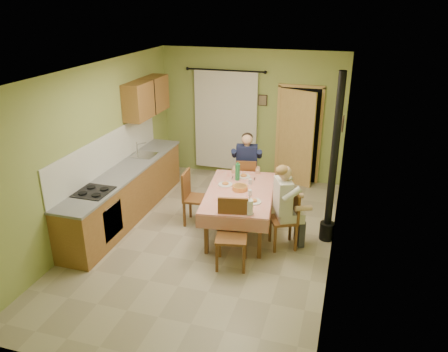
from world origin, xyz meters
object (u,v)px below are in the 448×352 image
(chair_left, at_px, (196,208))
(man_right, at_px, (285,197))
(chair_far, at_px, (246,189))
(stove_flue, at_px, (332,183))
(chair_near, at_px, (232,247))
(chair_right, at_px, (284,230))
(man_far, at_px, (247,161))
(dining_table, at_px, (239,211))

(chair_left, height_order, man_right, man_right)
(chair_far, height_order, stove_flue, stove_flue)
(chair_near, distance_m, chair_left, 1.45)
(chair_far, distance_m, chair_near, 2.16)
(chair_right, distance_m, man_right, 0.59)
(chair_right, relative_size, chair_left, 0.98)
(man_far, xyz_separation_m, stove_flue, (1.64, -0.97, 0.15))
(man_far, height_order, stove_flue, stove_flue)
(chair_right, bearing_deg, stove_flue, -80.66)
(chair_far, bearing_deg, chair_near, -93.18)
(dining_table, xyz_separation_m, man_far, (-0.16, 1.14, 0.50))
(chair_right, xyz_separation_m, chair_left, (-1.63, 0.34, 0.00))
(man_right, height_order, stove_flue, stove_flue)
(man_far, bearing_deg, chair_near, -93.16)
(chair_far, height_order, man_far, man_far)
(dining_table, relative_size, chair_left, 2.02)
(chair_right, bearing_deg, dining_table, 47.46)
(dining_table, relative_size, stove_flue, 0.71)
(dining_table, relative_size, chair_far, 2.12)
(chair_left, relative_size, man_right, 0.71)
(chair_near, relative_size, chair_left, 1.05)
(chair_left, height_order, man_far, man_far)
(man_right, bearing_deg, man_far, 10.27)
(dining_table, height_order, chair_near, chair_near)
(chair_left, distance_m, man_far, 1.38)
(chair_right, bearing_deg, man_right, 90.00)
(chair_far, height_order, chair_right, chair_right)
(dining_table, bearing_deg, stove_flue, -1.21)
(chair_far, distance_m, man_far, 0.59)
(stove_flue, bearing_deg, chair_left, -177.67)
(chair_near, relative_size, man_right, 0.74)
(chair_far, relative_size, chair_left, 0.95)
(chair_left, bearing_deg, man_far, 144.96)
(chair_right, xyz_separation_m, stove_flue, (0.66, 0.44, 0.73))
(chair_near, xyz_separation_m, chair_right, (0.67, 0.75, -0.00))
(stove_flue, bearing_deg, man_right, -146.70)
(dining_table, bearing_deg, man_far, 90.58)
(dining_table, height_order, chair_left, chair_left)
(stove_flue, bearing_deg, chair_right, -146.55)
(chair_near, bearing_deg, man_far, -92.52)
(chair_near, distance_m, man_right, 1.15)
(chair_far, height_order, chair_left, chair_left)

